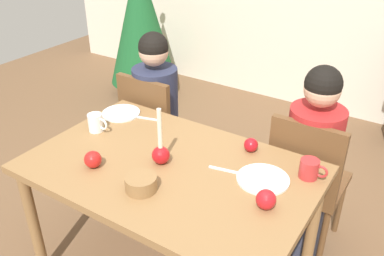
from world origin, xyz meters
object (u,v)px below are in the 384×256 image
dining_table (170,180)px  person_right_child (310,166)px  chair_left (154,127)px  mug_right (310,169)px  bowl_walnuts (141,183)px  apple_by_right_mug (93,159)px  plate_left (121,113)px  apple_by_left_plate (251,145)px  person_left_child (157,118)px  christmas_tree (141,21)px  candle_centerpiece (161,152)px  mug_left (96,123)px  plate_right (263,179)px  chair_right (306,177)px  apple_near_candle (266,199)px

dining_table → person_right_child: (0.51, 0.64, -0.10)m
chair_left → mug_right: 1.25m
bowl_walnuts → apple_by_right_mug: size_ratio=1.70×
plate_left → apple_by_left_plate: size_ratio=3.11×
person_left_child → christmas_tree: (-1.16, 1.28, 0.22)m
christmas_tree → apple_by_right_mug: (1.42, -2.12, 0.00)m
person_right_child → christmas_tree: size_ratio=0.77×
candle_centerpiece → chair_left: bearing=130.7°
christmas_tree → plate_left: 2.00m
dining_table → plate_left: plate_left is taller
dining_table → chair_left: bearing=133.4°
mug_right → christmas_tree: bearing=144.9°
dining_table → mug_right: 0.68m
dining_table → mug_right: bearing=24.9°
mug_left → bowl_walnuts: bearing=-27.3°
mug_right → bowl_walnuts: 0.78m
plate_right → apple_by_left_plate: bearing=128.7°
bowl_walnuts → apple_by_right_mug: (-0.31, 0.01, 0.01)m
chair_right → person_left_child: person_left_child is taller
apple_by_left_plate → plate_right: bearing=-51.3°
chair_right → person_left_child: (-1.09, 0.03, 0.06)m
dining_table → plate_left: 0.65m
dining_table → mug_left: mug_left is taller
chair_right → apple_by_right_mug: size_ratio=10.57×
apple_by_left_plate → person_left_child: bearing=160.5°
person_left_child → mug_right: size_ratio=8.77×
dining_table → person_left_child: bearing=131.9°
apple_by_left_plate → person_right_child: bearing=51.5°
apple_near_candle → bowl_walnuts: bearing=-160.1°
person_left_child → candle_centerpiece: 0.86m
chair_right → dining_table: bearing=-130.0°
person_left_child → dining_table: bearing=-48.1°
plate_left → candle_centerpiece: bearing=-29.3°
candle_centerpiece → apple_by_left_plate: size_ratio=4.06×
apple_by_left_plate → apple_near_candle: bearing=-56.3°
person_right_child → bowl_walnuts: (-0.51, -0.86, 0.22)m
apple_by_right_mug → bowl_walnuts: bearing=-2.7°
dining_table → apple_by_left_plate: bearing=51.4°
chair_left → mug_right: (1.18, -0.33, 0.28)m
person_right_child → apple_by_left_plate: (-0.24, -0.30, 0.22)m
bowl_walnuts → plate_right: bearing=39.9°
plate_left → mug_right: (1.17, -0.01, 0.04)m
dining_table → mug_right: mug_right is taller
mug_left → apple_by_left_plate: (0.82, 0.28, -0.01)m
christmas_tree → apple_by_left_plate: bearing=-38.2°
chair_right → person_right_child: (0.00, 0.03, 0.06)m
chair_left → mug_right: chair_left is taller
plate_right → mug_left: size_ratio=1.91×
dining_table → mug_left: (-0.55, 0.06, 0.13)m
person_right_child → plate_left: bearing=-162.2°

